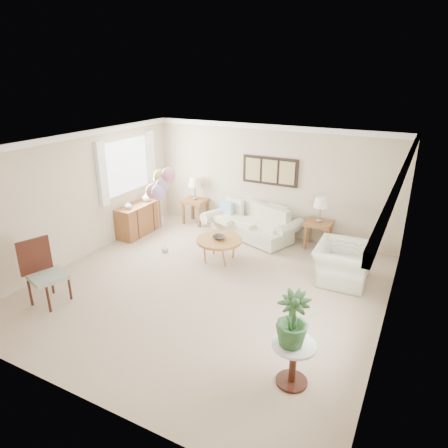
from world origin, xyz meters
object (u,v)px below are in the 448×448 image
object	(u,v)px
accent_chair	(43,271)
balloon_cluster	(161,184)
sofa	(252,224)
armchair	(342,263)
coffee_table	(219,241)

from	to	relation	value
accent_chair	balloon_cluster	xyz separation A→B (m)	(0.63, 2.54, 0.95)
sofa	balloon_cluster	xyz separation A→B (m)	(-1.33, -1.72, 1.22)
armchair	sofa	bearing A→B (deg)	61.75
sofa	coffee_table	distance (m)	1.51
sofa	armchair	size ratio (longest dim) A/B	2.25
sofa	accent_chair	world-z (taller)	accent_chair
accent_chair	balloon_cluster	bearing A→B (deg)	76.13
accent_chair	coffee_table	bearing A→B (deg)	55.78
sofa	armchair	xyz separation A→B (m)	(2.34, -1.18, 0.03)
coffee_table	accent_chair	size ratio (longest dim) A/B	0.84
coffee_table	armchair	bearing A→B (deg)	7.70
armchair	accent_chair	world-z (taller)	accent_chair
sofa	coffee_table	size ratio (longest dim) A/B	2.57
armchair	balloon_cluster	bearing A→B (deg)	96.85
coffee_table	armchair	xyz separation A→B (m)	(2.42, 0.33, -0.09)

